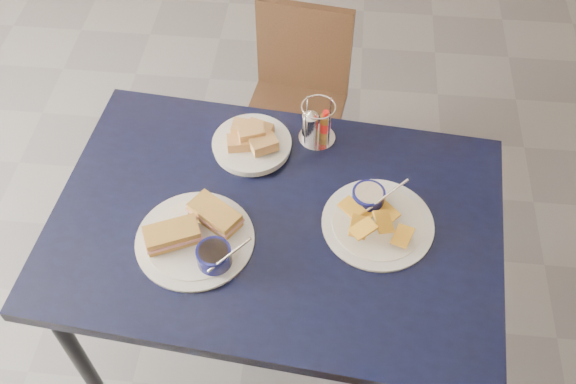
# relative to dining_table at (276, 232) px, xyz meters

# --- Properties ---
(dining_table) EXTENTS (1.28, 0.92, 0.75)m
(dining_table) POSITION_rel_dining_table_xyz_m (0.00, 0.00, 0.00)
(dining_table) COLOR black
(dining_table) RESTS_ON ground
(chair_far) EXTENTS (0.41, 0.40, 0.77)m
(chair_far) POSITION_rel_dining_table_xyz_m (-0.02, 0.84, -0.24)
(chair_far) COLOR black
(chair_far) RESTS_ON ground
(sandwich_plate) EXTENTS (0.32, 0.31, 0.12)m
(sandwich_plate) POSITION_rel_dining_table_xyz_m (-0.19, -0.09, 0.09)
(sandwich_plate) COLOR white
(sandwich_plate) RESTS_ON dining_table
(plantain_plate) EXTENTS (0.30, 0.30, 0.12)m
(plantain_plate) POSITION_rel_dining_table_xyz_m (0.27, 0.02, 0.08)
(plantain_plate) COLOR white
(plantain_plate) RESTS_ON dining_table
(bread_basket) EXTENTS (0.23, 0.23, 0.08)m
(bread_basket) POSITION_rel_dining_table_xyz_m (-0.10, 0.25, 0.09)
(bread_basket) COLOR white
(bread_basket) RESTS_ON dining_table
(condiment_caddy) EXTENTS (0.11, 0.11, 0.14)m
(condiment_caddy) POSITION_rel_dining_table_xyz_m (0.09, 0.31, 0.12)
(condiment_caddy) COLOR silver
(condiment_caddy) RESTS_ON dining_table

